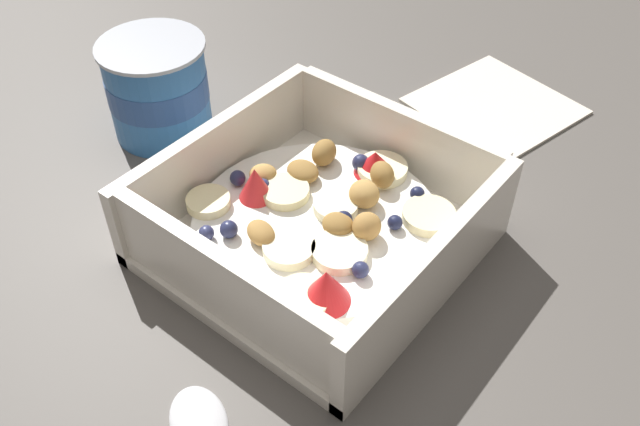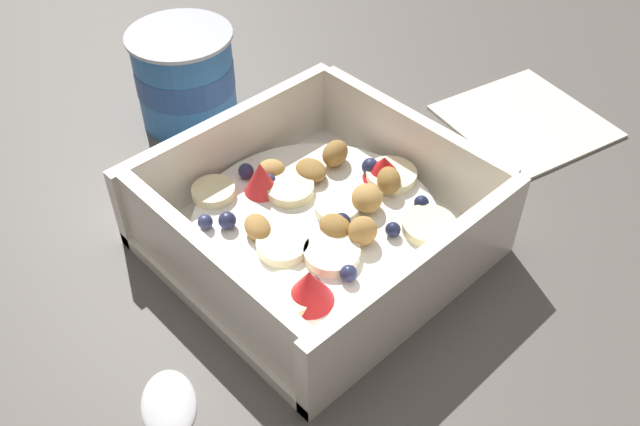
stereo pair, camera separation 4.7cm
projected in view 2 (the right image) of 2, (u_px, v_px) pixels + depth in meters
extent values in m
plane|color=#56514C|center=(308.00, 240.00, 0.49)|extent=(2.40, 2.40, 0.00)
cube|color=white|center=(320.00, 239.00, 0.49)|extent=(0.19, 0.19, 0.01)
cube|color=white|center=(425.00, 285.00, 0.42)|extent=(0.19, 0.01, 0.07)
cube|color=white|center=(235.00, 149.00, 0.52)|extent=(0.19, 0.01, 0.07)
cube|color=white|center=(210.00, 281.00, 0.42)|extent=(0.01, 0.17, 0.07)
cube|color=white|center=(410.00, 152.00, 0.52)|extent=(0.01, 0.17, 0.07)
cylinder|color=white|center=(320.00, 226.00, 0.48)|extent=(0.17, 0.17, 0.02)
cylinder|color=#F7EFC6|center=(337.00, 208.00, 0.48)|extent=(0.04, 0.04, 0.01)
cylinder|color=beige|center=(213.00, 192.00, 0.49)|extent=(0.04, 0.04, 0.01)
cylinder|color=#F7EFC6|center=(332.00, 253.00, 0.44)|extent=(0.04, 0.04, 0.01)
cylinder|color=#F7EFC6|center=(283.00, 245.00, 0.45)|extent=(0.04, 0.04, 0.01)
cylinder|color=#F4EAB7|center=(287.00, 295.00, 0.42)|extent=(0.04, 0.04, 0.01)
cylinder|color=beige|center=(290.00, 189.00, 0.49)|extent=(0.05, 0.05, 0.01)
cylinder|color=beige|center=(429.00, 226.00, 0.46)|extent=(0.05, 0.05, 0.01)
cylinder|color=#F4EAB7|center=(391.00, 175.00, 0.50)|extent=(0.05, 0.05, 0.01)
cone|color=red|center=(309.00, 286.00, 0.41)|extent=(0.03, 0.03, 0.03)
cone|color=red|center=(261.00, 178.00, 0.48)|extent=(0.03, 0.03, 0.03)
cone|color=red|center=(384.00, 168.00, 0.50)|extent=(0.04, 0.04, 0.02)
sphere|color=#23284C|center=(349.00, 273.00, 0.43)|extent=(0.01, 0.01, 0.01)
sphere|color=#23284C|center=(246.00, 171.00, 0.50)|extent=(0.01, 0.01, 0.01)
sphere|color=navy|center=(269.00, 181.00, 0.49)|extent=(0.01, 0.01, 0.01)
sphere|color=#23284C|center=(227.00, 220.00, 0.46)|extent=(0.01, 0.01, 0.01)
sphere|color=#191E3D|center=(312.00, 285.00, 0.42)|extent=(0.01, 0.01, 0.01)
sphere|color=#191E3D|center=(367.00, 204.00, 0.48)|extent=(0.01, 0.01, 0.01)
sphere|color=#191E3D|center=(393.00, 230.00, 0.46)|extent=(0.01, 0.01, 0.01)
sphere|color=#191E3D|center=(421.00, 203.00, 0.48)|extent=(0.01, 0.01, 0.01)
sphere|color=navy|center=(205.00, 222.00, 0.46)|extent=(0.01, 0.01, 0.01)
sphere|color=#23284C|center=(372.00, 168.00, 0.50)|extent=(0.01, 0.01, 0.01)
sphere|color=#191E3D|center=(342.00, 222.00, 0.46)|extent=(0.01, 0.01, 0.01)
ellipsoid|color=olive|center=(311.00, 170.00, 0.50)|extent=(0.02, 0.03, 0.01)
ellipsoid|color=olive|center=(389.00, 181.00, 0.49)|extent=(0.03, 0.03, 0.02)
ellipsoid|color=olive|center=(335.00, 153.00, 0.51)|extent=(0.03, 0.02, 0.02)
ellipsoid|color=#AD7F42|center=(257.00, 227.00, 0.46)|extent=(0.02, 0.03, 0.01)
ellipsoid|color=tan|center=(367.00, 198.00, 0.47)|extent=(0.03, 0.03, 0.02)
ellipsoid|color=#AD7F42|center=(363.00, 231.00, 0.45)|extent=(0.02, 0.02, 0.02)
ellipsoid|color=tan|center=(271.00, 169.00, 0.50)|extent=(0.03, 0.03, 0.01)
ellipsoid|color=olive|center=(333.00, 228.00, 0.46)|extent=(0.02, 0.02, 0.01)
ellipsoid|color=silver|center=(168.00, 401.00, 0.39)|extent=(0.05, 0.06, 0.01)
cylinder|color=#3370B7|center=(186.00, 79.00, 0.58)|extent=(0.08, 0.08, 0.08)
cylinder|color=#2D5193|center=(185.00, 75.00, 0.57)|extent=(0.08, 0.08, 0.02)
cylinder|color=#B7BCC6|center=(179.00, 35.00, 0.55)|extent=(0.09, 0.09, 0.00)
cube|color=silver|center=(525.00, 120.00, 0.60)|extent=(0.14, 0.14, 0.01)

